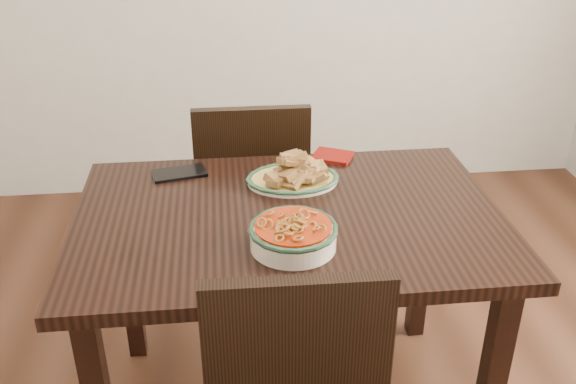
{
  "coord_description": "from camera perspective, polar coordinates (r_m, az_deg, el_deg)",
  "views": [
    {
      "loc": [
        -0.3,
        -1.54,
        1.66
      ],
      "look_at": [
        -0.12,
        0.08,
        0.81
      ],
      "focal_mm": 40.0,
      "sensor_mm": 36.0,
      "label": 1
    }
  ],
  "objects": [
    {
      "name": "noodle_bowl",
      "position": [
        1.68,
        0.46,
        -3.62
      ],
      "size": [
        0.24,
        0.24,
        0.08
      ],
      "color": "#F4E7CE",
      "rests_on": "dining_table"
    },
    {
      "name": "fish_plate",
      "position": [
        2.01,
        0.41,
        1.98
      ],
      "size": [
        0.28,
        0.22,
        0.11
      ],
      "color": "beige",
      "rests_on": "dining_table"
    },
    {
      "name": "smartphone",
      "position": [
        2.11,
        -9.64,
        1.66
      ],
      "size": [
        0.19,
        0.13,
        0.01
      ],
      "primitive_type": "cube",
      "rotation": [
        0.0,
        0.0,
        0.22
      ],
      "color": "black",
      "rests_on": "dining_table"
    },
    {
      "name": "napkin",
      "position": [
        2.2,
        3.98,
        3.21
      ],
      "size": [
        0.16,
        0.15,
        0.01
      ],
      "primitive_type": "cube",
      "rotation": [
        0.0,
        0.0,
        -0.45
      ],
      "color": "maroon",
      "rests_on": "dining_table"
    },
    {
      "name": "dining_table",
      "position": [
        1.9,
        0.07,
        -4.44
      ],
      "size": [
        1.24,
        0.82,
        0.75
      ],
      "color": "black",
      "rests_on": "ground"
    },
    {
      "name": "chair_far",
      "position": [
        2.51,
        -3.2,
        -0.11
      ],
      "size": [
        0.42,
        0.42,
        0.89
      ],
      "rotation": [
        0.0,
        0.0,
        3.13
      ],
      "color": "black",
      "rests_on": "ground"
    }
  ]
}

